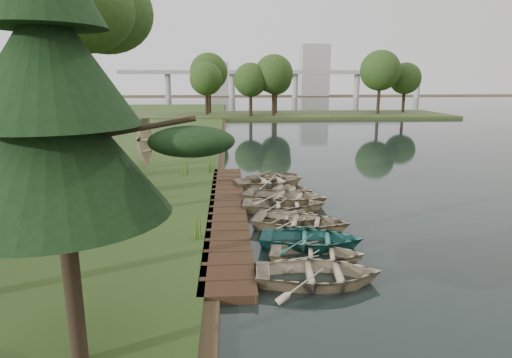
{
  "coord_description": "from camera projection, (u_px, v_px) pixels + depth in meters",
  "views": [
    {
      "loc": [
        -1.52,
        -17.99,
        5.71
      ],
      "look_at": [
        -0.26,
        1.28,
        1.21
      ],
      "focal_mm": 30.0,
      "sensor_mm": 36.0,
      "label": 1
    }
  ],
  "objects": [
    {
      "name": "bridge",
      "position": [
        271.0,
        75.0,
        134.68
      ],
      "size": [
        95.9,
        4.0,
        8.6
      ],
      "color": "#A5A5A0",
      "rests_on": "ground"
    },
    {
      "name": "boardwalk",
      "position": [
        227.0,
        210.0,
        18.74
      ],
      "size": [
        1.6,
        16.0,
        0.3
      ],
      "primitive_type": "cube",
      "color": "#342114",
      "rests_on": "ground"
    },
    {
      "name": "reeds_0",
      "position": [
        198.0,
        225.0,
        14.83
      ],
      "size": [
        0.6,
        0.6,
        0.95
      ],
      "primitive_type": "cone",
      "color": "#3F661E",
      "rests_on": "bank"
    },
    {
      "name": "rowboat_4",
      "position": [
        292.0,
        215.0,
        17.31
      ],
      "size": [
        3.52,
        2.93,
        0.63
      ],
      "primitive_type": "imported",
      "rotation": [
        0.0,
        0.0,
        1.28
      ],
      "color": "tan",
      "rests_on": "water"
    },
    {
      "name": "reeds_1",
      "position": [
        141.0,
        191.0,
        19.49
      ],
      "size": [
        0.6,
        0.6,
        0.87
      ],
      "primitive_type": "cone",
      "color": "#3F661E",
      "rests_on": "bank"
    },
    {
      "name": "rowboat_3",
      "position": [
        301.0,
        220.0,
        16.43
      ],
      "size": [
        4.41,
        3.67,
        0.79
      ],
      "primitive_type": "imported",
      "rotation": [
        0.0,
        0.0,
        1.29
      ],
      "color": "tan",
      "rests_on": "water"
    },
    {
      "name": "peninsula",
      "position": [
        288.0,
        115.0,
        67.93
      ],
      "size": [
        50.0,
        14.0,
        0.45
      ],
      "primitive_type": "cube",
      "color": "#37461F",
      "rests_on": "ground"
    },
    {
      "name": "ground",
      "position": [
        264.0,
        212.0,
        18.88
      ],
      "size": [
        300.0,
        300.0,
        0.0
      ],
      "primitive_type": "plane",
      "color": "#3D2F1D"
    },
    {
      "name": "reeds_2",
      "position": [
        184.0,
        165.0,
        24.77
      ],
      "size": [
        0.6,
        0.6,
        1.13
      ],
      "primitive_type": "cone",
      "color": "#3F661E",
      "rests_on": "bank"
    },
    {
      "name": "far_trees",
      "position": [
        267.0,
        75.0,
        66.31
      ],
      "size": [
        45.6,
        5.6,
        8.8
      ],
      "color": "black",
      "rests_on": "peninsula"
    },
    {
      "name": "building_a",
      "position": [
        314.0,
        70.0,
        154.81
      ],
      "size": [
        10.0,
        8.0,
        18.0
      ],
      "primitive_type": "cube",
      "color": "#A5A5A0",
      "rests_on": "ground"
    },
    {
      "name": "rowboat_7",
      "position": [
        282.0,
        188.0,
        21.62
      ],
      "size": [
        3.82,
        3.37,
        0.66
      ],
      "primitive_type": "imported",
      "rotation": [
        0.0,
        0.0,
        1.15
      ],
      "color": "tan",
      "rests_on": "water"
    },
    {
      "name": "stored_rowboat",
      "position": [
        146.0,
        162.0,
        26.95
      ],
      "size": [
        3.68,
        3.19,
        0.64
      ],
      "primitive_type": "imported",
      "rotation": [
        3.14,
        0.0,
        1.19
      ],
      "color": "tan",
      "rests_on": "bank"
    },
    {
      "name": "reeds_3",
      "position": [
        211.0,
        163.0,
        25.66
      ],
      "size": [
        0.6,
        0.6,
        1.03
      ],
      "primitive_type": "cone",
      "color": "#3F661E",
      "rests_on": "bank"
    },
    {
      "name": "rowboat_8",
      "position": [
        270.0,
        179.0,
        23.05
      ],
      "size": [
        4.52,
        3.73,
        0.81
      ],
      "primitive_type": "imported",
      "rotation": [
        0.0,
        0.0,
        1.84
      ],
      "color": "tan",
      "rests_on": "water"
    },
    {
      "name": "rowboat_2",
      "position": [
        311.0,
        237.0,
        14.73
      ],
      "size": [
        3.97,
        3.15,
        0.74
      ],
      "primitive_type": "imported",
      "rotation": [
        0.0,
        0.0,
        1.39
      ],
      "color": "#276E65",
      "rests_on": "water"
    },
    {
      "name": "rowboat_9",
      "position": [
        274.0,
        176.0,
        24.34
      ],
      "size": [
        3.73,
        3.18,
        0.65
      ],
      "primitive_type": "imported",
      "rotation": [
        0.0,
        0.0,
        1.91
      ],
      "color": "tan",
      "rests_on": "water"
    },
    {
      "name": "rowboat_5",
      "position": [
        284.0,
        202.0,
        18.81
      ],
      "size": [
        3.88,
        2.91,
        0.76
      ],
      "primitive_type": "imported",
      "rotation": [
        0.0,
        0.0,
        1.5
      ],
      "color": "tan",
      "rests_on": "water"
    },
    {
      "name": "rowboat_1",
      "position": [
        317.0,
        252.0,
        13.59
      ],
      "size": [
        3.36,
        2.65,
        0.63
      ],
      "primitive_type": "imported",
      "rotation": [
        0.0,
        0.0,
        1.4
      ],
      "color": "tan",
      "rests_on": "water"
    },
    {
      "name": "rowboat_0",
      "position": [
        318.0,
        271.0,
        12.1
      ],
      "size": [
        3.82,
        2.86,
        0.75
      ],
      "primitive_type": "imported",
      "rotation": [
        0.0,
        0.0,
        1.5
      ],
      "color": "tan",
      "rests_on": "water"
    },
    {
      "name": "pine_tree",
      "position": [
        53.0,
        100.0,
        7.21
      ],
      "size": [
        3.8,
        3.8,
        8.13
      ],
      "color": "black",
      "rests_on": "bank"
    },
    {
      "name": "building_b",
      "position": [
        218.0,
        79.0,
        158.11
      ],
      "size": [
        8.0,
        8.0,
        12.0
      ],
      "primitive_type": "cube",
      "color": "#A5A5A0",
      "rests_on": "ground"
    },
    {
      "name": "rowboat_6",
      "position": [
        285.0,
        195.0,
        19.97
      ],
      "size": [
        4.75,
        4.06,
        0.83
      ],
      "primitive_type": "imported",
      "rotation": [
        0.0,
        0.0,
        1.22
      ],
      "color": "tan",
      "rests_on": "water"
    }
  ]
}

